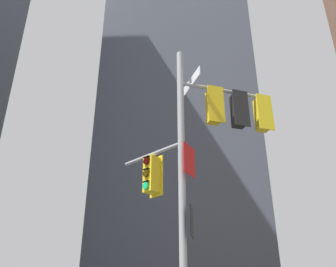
% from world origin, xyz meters
% --- Properties ---
extents(building_mid_block, '(15.03, 15.03, 42.27)m').
position_xyz_m(building_mid_block, '(-0.30, 27.46, 21.13)').
color(building_mid_block, '#4C5460').
rests_on(building_mid_block, ground).
extents(signal_pole_assembly, '(4.37, 1.98, 8.46)m').
position_xyz_m(signal_pole_assembly, '(0.65, 0.41, 5.60)').
color(signal_pole_assembly, '#9EA0A3').
rests_on(signal_pole_assembly, ground).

